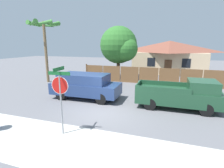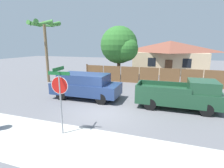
% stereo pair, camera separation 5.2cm
% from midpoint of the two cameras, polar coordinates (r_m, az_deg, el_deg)
% --- Properties ---
extents(ground_plane, '(80.00, 80.00, 0.00)m').
position_cam_midpoint_polar(ground_plane, '(10.35, -2.75, -9.36)').
color(ground_plane, slate).
extents(sidewalk_strip, '(36.00, 3.20, 0.01)m').
position_cam_midpoint_polar(sidewalk_strip, '(7.49, -13.52, -19.03)').
color(sidewalk_strip, beige).
rests_on(sidewalk_strip, ground).
extents(wooden_fence, '(15.81, 0.12, 1.75)m').
position_cam_midpoint_polar(wooden_fence, '(17.80, 15.16, 2.45)').
color(wooden_fence, brown).
rests_on(wooden_fence, ground).
extents(house, '(10.13, 7.27, 4.38)m').
position_cam_midpoint_polar(house, '(26.58, 18.35, 8.70)').
color(house, beige).
rests_on(house, ground).
extents(oak_tree, '(4.34, 4.14, 5.90)m').
position_cam_midpoint_polar(oak_tree, '(19.90, 2.82, 12.33)').
color(oak_tree, brown).
rests_on(oak_tree, ground).
extents(palm_tree, '(3.03, 3.25, 6.20)m').
position_cam_midpoint_polar(palm_tree, '(19.46, -21.08, 16.28)').
color(palm_tree, brown).
rests_on(palm_tree, ground).
extents(red_suv, '(4.99, 2.08, 1.83)m').
position_cam_midpoint_polar(red_suv, '(12.87, -8.52, -0.37)').
color(red_suv, navy).
rests_on(red_suv, ground).
extents(orange_pickup, '(4.96, 1.96, 1.85)m').
position_cam_midpoint_polar(orange_pickup, '(11.53, 21.74, -3.27)').
color(orange_pickup, '#1E472D').
rests_on(orange_pickup, ground).
extents(stop_sign, '(0.98, 0.88, 2.99)m').
position_cam_midpoint_polar(stop_sign, '(7.71, -16.46, -1.81)').
color(stop_sign, gray).
rests_on(stop_sign, ground).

